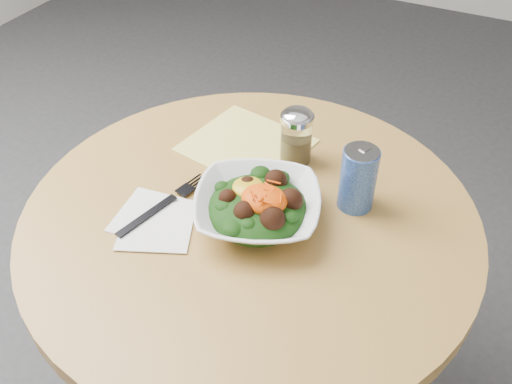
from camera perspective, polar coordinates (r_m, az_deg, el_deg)
table at (r=1.27m, az=-0.55°, el=-8.54°), size 0.90×0.90×0.75m
cloth_napkin at (r=1.29m, az=-0.98°, el=4.73°), size 0.29×0.27×0.00m
paper_napkins at (r=1.12m, az=-10.11°, el=-2.88°), size 0.19×0.19×0.00m
salad_bowl at (r=1.08m, az=0.16°, el=-1.45°), size 0.31×0.31×0.09m
fork at (r=1.15m, az=-8.92°, el=-1.04°), size 0.08×0.23×0.00m
spice_shaker at (r=1.22m, az=4.05°, el=5.56°), size 0.07×0.07×0.13m
beverage_can at (r=1.11m, az=10.17°, el=1.34°), size 0.07×0.07×0.14m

